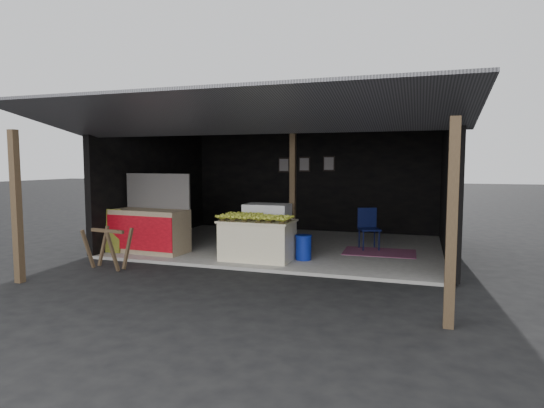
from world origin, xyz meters
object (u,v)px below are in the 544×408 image
(sawhorse, at_px, (108,244))
(banana_table, at_px, (257,240))
(water_barrel, at_px, (303,248))
(plastic_chair, at_px, (368,225))
(neighbor_stall, at_px, (150,229))
(white_crate, at_px, (267,228))

(sawhorse, bearing_deg, banana_table, 37.92)
(water_barrel, relative_size, plastic_chair, 0.51)
(banana_table, xyz_separation_m, neighbor_stall, (-2.46, 0.03, 0.11))
(neighbor_stall, relative_size, sawhorse, 2.19)
(sawhorse, relative_size, plastic_chair, 0.84)
(neighbor_stall, bearing_deg, banana_table, 3.12)
(water_barrel, height_order, plastic_chair, plastic_chair)
(white_crate, xyz_separation_m, plastic_chair, (2.00, 1.09, 0.02))
(sawhorse, bearing_deg, neighbor_stall, 99.22)
(water_barrel, bearing_deg, plastic_chair, 55.67)
(banana_table, bearing_deg, water_barrel, 18.64)
(white_crate, height_order, plastic_chair, white_crate)
(neighbor_stall, height_order, plastic_chair, neighbor_stall)
(banana_table, height_order, sawhorse, banana_table)
(banana_table, xyz_separation_m, plastic_chair, (1.94, 1.86, 0.14))
(banana_table, relative_size, white_crate, 1.38)
(white_crate, relative_size, water_barrel, 2.26)
(neighbor_stall, distance_m, plastic_chair, 4.77)
(plastic_chair, bearing_deg, white_crate, -173.46)
(water_barrel, bearing_deg, sawhorse, -152.96)
(banana_table, relative_size, plastic_chair, 1.58)
(white_crate, height_order, water_barrel, white_crate)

